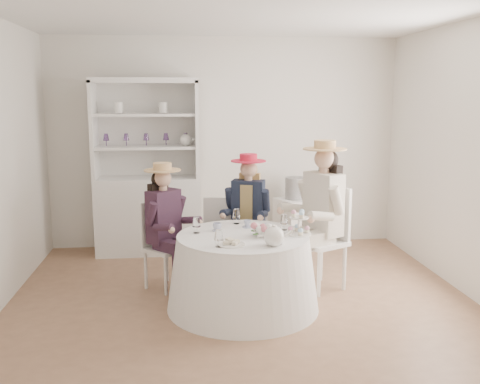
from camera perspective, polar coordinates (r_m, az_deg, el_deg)
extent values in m
plane|color=brown|center=(5.35, 0.12, -11.32)|extent=(4.50, 4.50, 0.00)
plane|color=white|center=(5.02, 0.13, 18.63)|extent=(4.50, 4.50, 0.00)
plane|color=silver|center=(6.99, -1.67, 5.22)|extent=(4.50, 0.00, 4.50)
plane|color=silver|center=(3.06, 4.21, -1.54)|extent=(4.50, 0.00, 4.50)
plane|color=silver|center=(5.71, 23.21, 3.22)|extent=(0.00, 4.50, 4.50)
cone|color=white|center=(5.04, 0.31, -8.58)|extent=(1.42, 1.42, 0.68)
cylinder|color=white|center=(4.94, 0.32, -4.73)|extent=(1.22, 1.22, 0.02)
cube|color=silver|center=(6.83, -9.72, -2.44)|extent=(1.34, 0.65, 0.96)
cube|color=silver|center=(6.89, -9.89, 6.68)|extent=(1.28, 0.21, 1.18)
cube|color=silver|center=(6.66, -10.17, 11.62)|extent=(1.34, 0.65, 0.06)
cube|color=silver|center=(6.74, -15.31, 6.39)|extent=(0.11, 0.48, 1.18)
cube|color=silver|center=(6.66, -4.63, 6.68)|extent=(0.11, 0.48, 1.18)
cube|color=silver|center=(6.69, -9.95, 4.73)|extent=(1.24, 0.58, 0.03)
cube|color=silver|center=(6.66, -10.05, 8.12)|extent=(1.24, 0.58, 0.03)
sphere|color=white|center=(6.67, -5.82, 5.56)|extent=(0.15, 0.15, 0.15)
cube|color=silver|center=(6.93, 5.92, -3.42)|extent=(0.56, 0.56, 0.66)
cylinder|color=black|center=(6.83, 5.99, 0.41)|extent=(0.35, 0.35, 0.28)
cube|color=silver|center=(5.56, -7.92, -6.04)|extent=(0.52, 0.52, 0.04)
cylinder|color=silver|center=(5.43, -7.93, -8.82)|extent=(0.03, 0.03, 0.41)
cylinder|color=silver|center=(5.62, -5.71, -8.08)|extent=(0.03, 0.03, 0.41)
cylinder|color=silver|center=(5.64, -10.02, -8.15)|extent=(0.03, 0.03, 0.41)
cylinder|color=silver|center=(5.82, -7.82, -7.47)|extent=(0.03, 0.03, 0.41)
cube|color=silver|center=(5.62, -9.16, -3.27)|extent=(0.27, 0.27, 0.46)
cube|color=black|center=(5.49, -8.15, -2.57)|extent=(0.37, 0.37, 0.54)
cube|color=black|center=(5.41, -7.78, -5.69)|extent=(0.31, 0.31, 0.11)
cylinder|color=black|center=(5.40, -6.74, -8.78)|extent=(0.09, 0.09, 0.43)
cylinder|color=black|center=(5.32, -9.40, -2.30)|extent=(0.17, 0.17, 0.25)
cube|color=black|center=(5.52, -6.52, -5.33)|extent=(0.31, 0.31, 0.11)
cylinder|color=black|center=(5.51, -5.50, -8.35)|extent=(0.09, 0.09, 0.43)
cylinder|color=black|center=(5.58, -6.47, -1.64)|extent=(0.17, 0.17, 0.25)
cylinder|color=#D8A889|center=(5.43, -8.22, 0.39)|extent=(0.08, 0.08, 0.07)
sphere|color=#D8A889|center=(5.41, -8.25, 1.45)|extent=(0.18, 0.18, 0.18)
sphere|color=black|center=(5.45, -8.55, 1.34)|extent=(0.18, 0.18, 0.18)
cube|color=black|center=(5.51, -8.72, -0.86)|extent=(0.21, 0.21, 0.35)
cylinder|color=tan|center=(5.40, -8.28, 2.32)|extent=(0.37, 0.37, 0.01)
cylinder|color=tan|center=(5.40, -8.29, 2.71)|extent=(0.19, 0.19, 0.07)
cube|color=silver|center=(5.92, 0.84, -4.80)|extent=(0.49, 0.49, 0.04)
cylinder|color=silver|center=(5.87, -0.96, -7.16)|extent=(0.03, 0.03, 0.42)
cylinder|color=silver|center=(5.81, 1.99, -7.37)|extent=(0.03, 0.03, 0.42)
cylinder|color=silver|center=(6.15, -0.26, -6.32)|extent=(0.03, 0.03, 0.42)
cylinder|color=silver|center=(6.09, 2.56, -6.51)|extent=(0.03, 0.03, 0.42)
cube|color=silver|center=(6.02, 1.20, -2.01)|extent=(0.35, 0.15, 0.48)
cube|color=#192032|center=(5.85, 0.89, -1.41)|extent=(0.39, 0.29, 0.55)
cube|color=tan|center=(5.85, 0.89, -1.41)|extent=(0.20, 0.24, 0.48)
cube|color=#192032|center=(5.81, -0.23, -4.31)|extent=(0.23, 0.35, 0.11)
cylinder|color=#192032|center=(5.76, -0.55, -7.39)|extent=(0.10, 0.10, 0.44)
cylinder|color=#192032|center=(5.85, -1.08, -0.75)|extent=(0.14, 0.18, 0.26)
cube|color=#192032|center=(5.77, 1.43, -4.41)|extent=(0.23, 0.35, 0.11)
cylinder|color=#192032|center=(5.73, 1.14, -7.51)|extent=(0.10, 0.10, 0.44)
cylinder|color=#192032|center=(5.76, 2.73, -0.92)|extent=(0.14, 0.18, 0.26)
cylinder|color=#D8A889|center=(5.80, 0.90, 1.46)|extent=(0.09, 0.09, 0.08)
sphere|color=#D8A889|center=(5.78, 0.90, 2.49)|extent=(0.18, 0.18, 0.18)
sphere|color=tan|center=(5.83, 0.99, 2.40)|extent=(0.18, 0.18, 0.18)
cube|color=tan|center=(5.89, 1.05, 0.29)|extent=(0.24, 0.15, 0.36)
cylinder|color=red|center=(5.77, 0.90, 3.33)|extent=(0.38, 0.38, 0.01)
cylinder|color=red|center=(5.77, 0.90, 3.71)|extent=(0.19, 0.19, 0.08)
cube|color=silver|center=(5.54, 8.59, -5.34)|extent=(0.59, 0.59, 0.04)
cylinder|color=silver|center=(5.62, 6.00, -7.70)|extent=(0.04, 0.04, 0.48)
cylinder|color=silver|center=(5.38, 8.42, -8.61)|extent=(0.04, 0.04, 0.48)
cylinder|color=silver|center=(5.85, 8.62, -7.06)|extent=(0.04, 0.04, 0.48)
cylinder|color=silver|center=(5.61, 11.06, -7.89)|extent=(0.04, 0.04, 0.48)
cube|color=silver|center=(5.60, 10.15, -2.12)|extent=(0.22, 0.38, 0.54)
cube|color=beige|center=(5.46, 8.88, -1.24)|extent=(0.38, 0.45, 0.63)
cube|color=beige|center=(5.50, 6.93, -4.47)|extent=(0.39, 0.30, 0.13)
cylinder|color=beige|center=(5.50, 5.64, -8.00)|extent=(0.11, 0.11, 0.50)
cylinder|color=beige|center=(5.58, 7.00, -0.15)|extent=(0.21, 0.18, 0.30)
cube|color=beige|center=(5.36, 8.30, -4.90)|extent=(0.39, 0.30, 0.13)
cylinder|color=beige|center=(5.36, 7.00, -8.53)|extent=(0.11, 0.11, 0.50)
cylinder|color=beige|center=(5.26, 10.23, -0.89)|extent=(0.21, 0.18, 0.30)
cylinder|color=#D8A889|center=(5.40, 8.98, 2.26)|extent=(0.10, 0.10, 0.09)
sphere|color=#D8A889|center=(5.39, 9.01, 3.52)|extent=(0.21, 0.21, 0.21)
sphere|color=black|center=(5.42, 9.38, 3.38)|extent=(0.21, 0.21, 0.21)
cube|color=black|center=(5.48, 9.59, 0.76)|extent=(0.20, 0.27, 0.41)
cylinder|color=tan|center=(5.38, 9.04, 4.56)|extent=(0.43, 0.43, 0.01)
cylinder|color=tan|center=(5.37, 9.05, 5.02)|extent=(0.22, 0.22, 0.09)
cube|color=silver|center=(6.13, -2.08, -4.56)|extent=(0.42, 0.42, 0.04)
cylinder|color=silver|center=(6.31, -0.63, -6.05)|extent=(0.03, 0.03, 0.39)
cylinder|color=silver|center=(6.34, -3.20, -5.98)|extent=(0.03, 0.03, 0.39)
cylinder|color=silver|center=(6.04, -0.89, -6.81)|extent=(0.03, 0.03, 0.39)
cylinder|color=silver|center=(6.07, -3.58, -6.73)|extent=(0.03, 0.03, 0.39)
cube|color=silver|center=(5.92, -2.29, -2.71)|extent=(0.34, 0.09, 0.44)
imported|color=white|center=(5.09, -2.45, -3.79)|extent=(0.10, 0.10, 0.07)
imported|color=white|center=(5.21, 0.78, -3.45)|extent=(0.07, 0.07, 0.06)
imported|color=white|center=(5.09, 2.98, -3.82)|extent=(0.09, 0.09, 0.06)
imported|color=white|center=(4.92, 2.60, -4.40)|extent=(0.24, 0.24, 0.05)
sphere|color=#D26979|center=(4.86, 3.14, -3.88)|extent=(0.06, 0.06, 0.06)
sphere|color=white|center=(4.90, 2.89, -3.77)|extent=(0.06, 0.06, 0.06)
sphere|color=#D26979|center=(4.91, 2.42, -3.74)|extent=(0.06, 0.06, 0.06)
sphere|color=white|center=(4.89, 2.00, -3.80)|extent=(0.06, 0.06, 0.06)
sphere|color=#D26979|center=(4.85, 1.88, -3.92)|extent=(0.06, 0.06, 0.06)
sphere|color=white|center=(4.81, 2.13, -4.02)|extent=(0.06, 0.06, 0.06)
sphere|color=#D26979|center=(4.80, 2.61, -4.05)|extent=(0.06, 0.06, 0.06)
sphere|color=white|center=(4.83, 3.03, -3.99)|extent=(0.06, 0.06, 0.06)
sphere|color=white|center=(4.59, 3.65, -4.76)|extent=(0.18, 0.18, 0.18)
cylinder|color=white|center=(4.61, 5.00, -4.59)|extent=(0.11, 0.03, 0.09)
cylinder|color=white|center=(4.57, 3.66, -3.67)|extent=(0.04, 0.04, 0.02)
cylinder|color=white|center=(4.62, -0.94, -5.62)|extent=(0.24, 0.24, 0.01)
cube|color=beige|center=(4.59, -1.49, -5.43)|extent=(0.05, 0.04, 0.03)
cube|color=beige|center=(4.61, -0.94, -5.21)|extent=(0.06, 0.05, 0.03)
cube|color=beige|center=(4.63, -0.40, -5.28)|extent=(0.07, 0.06, 0.03)
cube|color=beige|center=(4.64, -1.21, -5.10)|extent=(0.06, 0.06, 0.03)
cube|color=beige|center=(4.58, -0.56, -5.47)|extent=(0.06, 0.07, 0.03)
cylinder|color=white|center=(5.00, 6.27, -4.43)|extent=(0.24, 0.24, 0.01)
cylinder|color=white|center=(4.98, 6.29, -3.62)|extent=(0.02, 0.02, 0.16)
cylinder|color=white|center=(4.96, 6.30, -2.74)|extent=(0.18, 0.18, 0.01)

